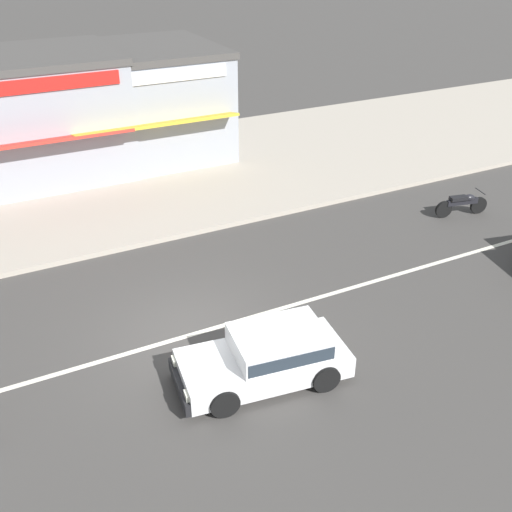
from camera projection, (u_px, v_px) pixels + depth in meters
ground_plane at (192, 335)px, 13.95m from camera, size 160.00×160.00×0.00m
lane_centre_stripe at (192, 335)px, 13.94m from camera, size 50.40×0.14×0.01m
kerb_strip at (93, 187)px, 21.39m from camera, size 68.00×10.00×0.15m
hatchback_white_2 at (269, 355)px, 12.38m from camera, size 3.75×2.04×1.10m
motorcycle_1 at (462, 203)px, 19.34m from camera, size 1.81×0.64×0.80m
shopfront_mid_block at (37, 115)px, 21.50m from camera, size 5.96×5.88×4.29m
shopfront_far_kios at (132, 103)px, 23.18m from camera, size 6.65×6.32×4.14m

